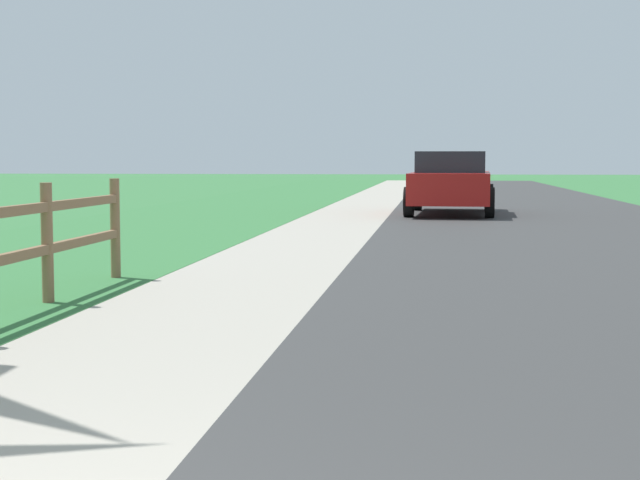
# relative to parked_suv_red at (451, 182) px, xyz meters

# --- Properties ---
(ground_plane) EXTENTS (120.00, 120.00, 0.00)m
(ground_plane) POSITION_rel_parked_suv_red_xyz_m (-1.48, 2.65, -0.79)
(ground_plane) COLOR #336F39
(road_asphalt) EXTENTS (7.00, 66.00, 0.01)m
(road_asphalt) POSITION_rel_parked_suv_red_xyz_m (2.02, 4.65, -0.79)
(road_asphalt) COLOR #353535
(road_asphalt) RESTS_ON ground
(curb_concrete) EXTENTS (6.00, 66.00, 0.01)m
(curb_concrete) POSITION_rel_parked_suv_red_xyz_m (-4.48, 4.65, -0.79)
(curb_concrete) COLOR #A49C8E
(curb_concrete) RESTS_ON ground
(grass_verge) EXTENTS (5.00, 66.00, 0.00)m
(grass_verge) POSITION_rel_parked_suv_red_xyz_m (-5.98, 4.65, -0.78)
(grass_verge) COLOR #336F39
(grass_verge) RESTS_ON ground
(parked_suv_red) EXTENTS (2.25, 5.03, 1.53)m
(parked_suv_red) POSITION_rel_parked_suv_red_xyz_m (0.00, 0.00, 0.00)
(parked_suv_red) COLOR maroon
(parked_suv_red) RESTS_ON ground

